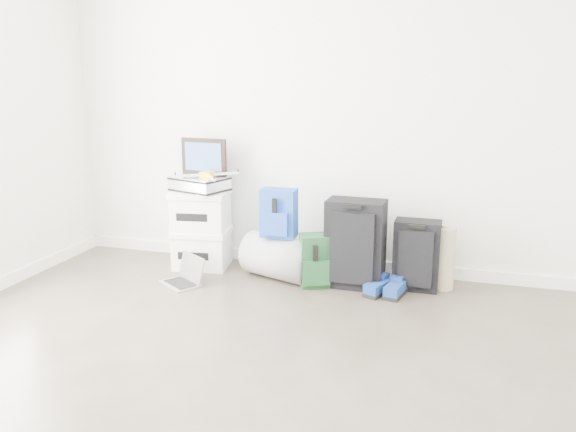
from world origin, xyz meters
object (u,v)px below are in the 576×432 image
(boxes_stack, at_px, (201,229))
(large_suitcase, at_px, (355,244))
(laptop, at_px, (185,277))
(briefcase, at_px, (200,184))
(duffel_bag, at_px, (280,257))
(carry_on, at_px, (416,255))

(boxes_stack, distance_m, large_suitcase, 1.36)
(boxes_stack, distance_m, laptop, 0.53)
(briefcase, xyz_separation_m, duffel_bag, (0.74, -0.10, -0.55))
(briefcase, height_order, carry_on, briefcase)
(briefcase, relative_size, duffel_bag, 0.74)
(duffel_bag, xyz_separation_m, carry_on, (1.09, 0.07, 0.09))
(duffel_bag, bearing_deg, laptop, -133.00)
(duffel_bag, relative_size, carry_on, 1.07)
(carry_on, relative_size, laptop, 1.39)
(boxes_stack, distance_m, carry_on, 1.82)
(duffel_bag, relative_size, laptop, 1.48)
(boxes_stack, distance_m, duffel_bag, 0.76)
(large_suitcase, distance_m, laptop, 1.38)
(boxes_stack, relative_size, large_suitcase, 0.96)
(boxes_stack, xyz_separation_m, large_suitcase, (1.36, -0.11, 0.01))
(duffel_bag, height_order, carry_on, carry_on)
(boxes_stack, bearing_deg, large_suitcase, -13.03)
(boxes_stack, height_order, laptop, boxes_stack)
(boxes_stack, bearing_deg, duffel_bag, -16.32)
(boxes_stack, xyz_separation_m, carry_on, (1.82, -0.03, -0.06))
(briefcase, xyz_separation_m, large_suitcase, (1.36, -0.11, -0.38))
(carry_on, bearing_deg, boxes_stack, 179.38)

